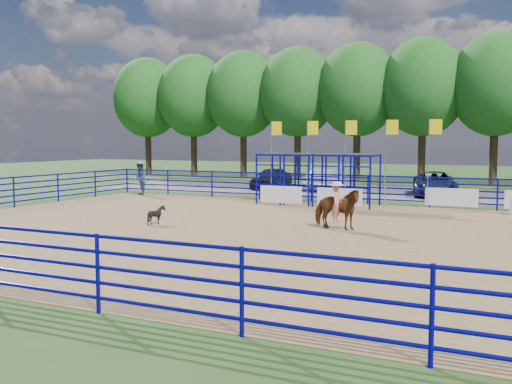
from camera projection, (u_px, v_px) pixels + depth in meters
ground at (295, 234)px, 19.65m from camera, size 120.00×120.00×0.00m
arena_dirt at (295, 234)px, 19.65m from camera, size 30.00×20.00×0.02m
gravel_strip at (396, 193)px, 34.95m from camera, size 40.00×10.00×0.01m
horse_and_rider at (337, 206)px, 20.44m from camera, size 1.82×0.88×2.42m
calf at (157, 215)px, 21.72m from camera, size 0.88×0.85×0.74m
spectator_cowboy at (140, 178)px, 33.49m from camera, size 1.15×1.17×1.95m
car_a at (272, 178)px, 37.94m from camera, size 1.72×4.18×1.42m
car_b at (327, 180)px, 36.58m from camera, size 1.87×4.36×1.40m
car_c at (435, 184)px, 33.01m from camera, size 3.26×5.43×1.41m
perimeter_fence at (295, 212)px, 19.58m from camera, size 30.10×20.10×1.50m
chute_assembly at (325, 180)px, 28.30m from camera, size 19.32×2.41×4.20m
treeline at (423, 82)px, 42.37m from camera, size 56.40×6.40×11.24m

